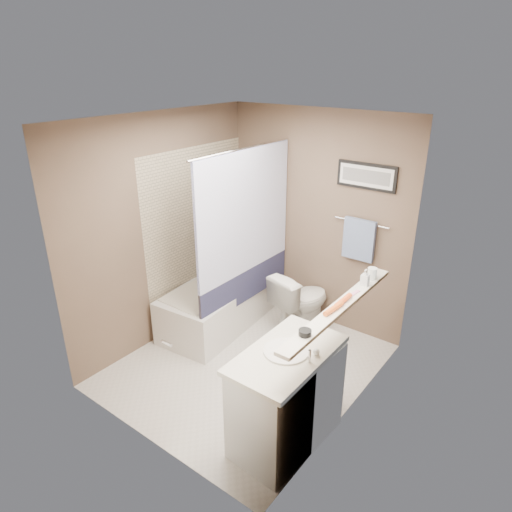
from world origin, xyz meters
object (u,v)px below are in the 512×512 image
Objects in this scene: candle_bowl_near at (305,333)px; bathtub at (220,304)px; glass_jar at (372,273)px; hair_brush_back at (343,300)px; soap_bottle at (365,277)px; vanity at (287,400)px; toilet at (301,301)px; hair_brush_front at (333,309)px.

bathtub is at bearing 147.85° from candle_bowl_near.
glass_jar reaches higher than candle_bowl_near.
hair_brush_back is 2.20× the size of glass_jar.
soap_bottle is at bearing -90.00° from glass_jar.
vanity is at bearing -102.18° from soap_bottle.
soap_bottle reaches higher than vanity.
candle_bowl_near is at bearing -37.42° from bathtub.
toilet is at bearing 121.92° from candle_bowl_near.
vanity is (1.60, -1.03, 0.15)m from bathtub.
bathtub is 1.91m from vanity.
vanity is 4.09× the size of hair_brush_back.
toilet is 3.25× the size of hair_brush_back.
glass_jar is at bearing 90.00° from soap_bottle.
toilet is at bearing 121.45° from vanity.
candle_bowl_near is (1.79, -1.12, 0.89)m from bathtub.
hair_brush_back is 0.52m from glass_jar.
toilet is 3.25× the size of hair_brush_front.
hair_brush_back is (1.79, -0.56, 0.89)m from bathtub.
hair_brush_front is at bearing 90.00° from candle_bowl_near.
vanity is at bearing -38.14° from bathtub.
toilet reaches higher than bathtub.
hair_brush_front is 0.68m from glass_jar.
candle_bowl_near is 1.09m from glass_jar.
bathtub is 1.67× the size of vanity.
glass_jar is 0.14m from soap_bottle.
soap_bottle is (1.79, -0.18, 0.93)m from bathtub.
glass_jar reaches higher than vanity.
bathtub is 0.93m from toilet.
candle_bowl_near is (0.98, -1.57, 0.78)m from toilet.
glass_jar reaches higher than hair_brush_back.
candle_bowl_near is at bearing -90.00° from soap_bottle.
hair_brush_back is (0.19, 0.47, 0.74)m from vanity.
hair_brush_back is (0.00, 0.56, 0.00)m from candle_bowl_near.
glass_jar reaches higher than toilet.
bathtub is 15.00× the size of glass_jar.
soap_bottle is (0.00, 0.94, 0.05)m from candle_bowl_near.
hair_brush_front is 1.59× the size of soap_bottle.
vanity is at bearing 154.55° from candle_bowl_near.
hair_brush_front is (0.00, 0.40, 0.00)m from candle_bowl_near.
bathtub is 2.02m from soap_bottle.
vanity reaches higher than bathtub.
toilet is 1.36m from glass_jar.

